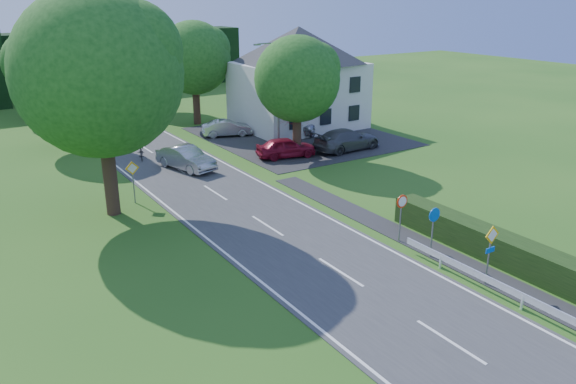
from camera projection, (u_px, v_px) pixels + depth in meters
road at (248, 214)px, 30.03m from camera, size 7.00×80.00×0.04m
parking_pad at (298, 136)px, 46.47m from camera, size 14.00×16.00×0.04m
line_edge_left at (192, 226)px, 28.35m from camera, size 0.12×80.00×0.01m
line_edge_right at (298, 202)px, 31.69m from camera, size 0.12×80.00×0.01m
line_centre at (248, 213)px, 30.02m from camera, size 0.12×80.00×0.01m
tree_main at (102, 106)px, 28.19m from camera, size 9.40×9.40×11.64m
tree_left_far at (58, 91)px, 41.87m from camera, size 7.00×7.00×8.58m
tree_right_far at (195, 73)px, 49.52m from camera, size 7.40×7.40×9.09m
tree_left_back at (35, 76)px, 51.70m from camera, size 6.60×6.60×8.07m
tree_right_back at (153, 73)px, 55.60m from camera, size 6.20×6.20×7.56m
tree_right_mid at (297, 98)px, 39.30m from camera, size 7.00×7.00×8.58m
treeline_right at (123, 60)px, 69.38m from camera, size 30.00×5.00×7.00m
house_white at (298, 77)px, 48.42m from camera, size 10.60×8.40×8.60m
streetlight at (277, 92)px, 40.60m from camera, size 2.03×0.18×8.00m
sign_priority_right at (491, 244)px, 22.13m from camera, size 0.78×0.09×2.59m
sign_roundabout at (433, 223)px, 24.55m from camera, size 0.64×0.08×2.37m
sign_speed_limit at (402, 207)px, 26.09m from camera, size 0.64×0.11×2.37m
sign_priority_left at (133, 174)px, 31.09m from camera, size 0.78×0.09×2.44m
moving_car at (186, 158)px, 37.44m from camera, size 2.81×4.92×1.53m
motorcycle at (141, 152)px, 39.82m from camera, size 1.28×2.17×1.08m
parked_car_red at (286, 147)px, 40.19m from camera, size 4.54×2.61×1.45m
parked_car_silver_a at (227, 128)px, 46.29m from camera, size 4.29×2.62×1.33m
parked_car_grey at (347, 140)px, 42.08m from camera, size 5.59×2.49×1.59m
parked_car_silver_b at (309, 123)px, 47.78m from camera, size 5.76×4.79×1.46m
parasol at (294, 132)px, 43.18m from camera, size 2.62×2.66×2.16m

